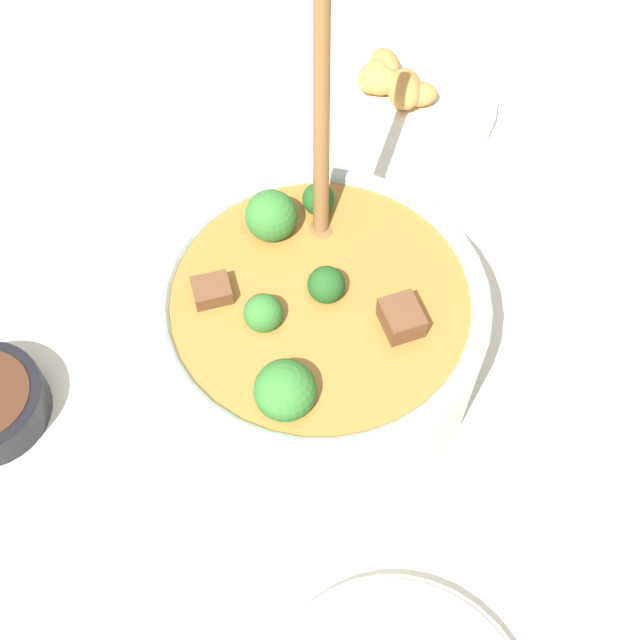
# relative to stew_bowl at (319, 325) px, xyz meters

# --- Properties ---
(ground_plane) EXTENTS (4.00, 4.00, 0.00)m
(ground_plane) POSITION_rel_stew_bowl_xyz_m (0.00, 0.00, -0.06)
(ground_plane) COLOR silver
(stew_bowl) EXTENTS (0.25, 0.25, 0.28)m
(stew_bowl) POSITION_rel_stew_bowl_xyz_m (0.00, 0.00, 0.00)
(stew_bowl) COLOR #B2C6BC
(stew_bowl) RESTS_ON ground_plane
(food_plate) EXTENTS (0.22, 0.22, 0.04)m
(food_plate) POSITION_rel_stew_bowl_xyz_m (-0.14, 0.28, -0.05)
(food_plate) COLOR silver
(food_plate) RESTS_ON ground_plane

